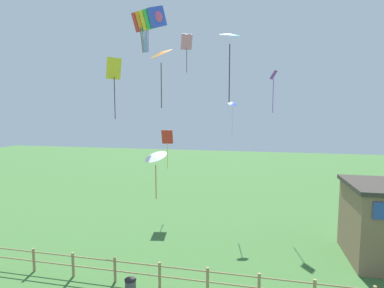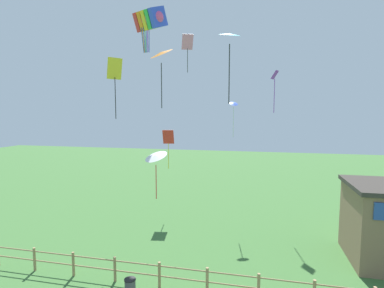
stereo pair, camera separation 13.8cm
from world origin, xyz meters
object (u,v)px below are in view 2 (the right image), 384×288
(kite_pink_diamond, at_px, (187,45))
(kite_orange_delta, at_px, (161,54))
(kite_blue_delta, at_px, (234,107))
(kite_purple_streamer, at_px, (275,84))
(kite_yellow_diamond, at_px, (115,75))
(kite_rainbow_parafoil, at_px, (150,19))
(kite_white_delta, at_px, (156,157))
(kite_cyan_delta, at_px, (230,37))
(kite_red_diamond, at_px, (168,140))

(kite_pink_diamond, bearing_deg, kite_orange_delta, -89.57)
(kite_blue_delta, bearing_deg, kite_purple_streamer, 27.76)
(kite_yellow_diamond, bearing_deg, kite_rainbow_parafoil, 83.74)
(kite_orange_delta, distance_m, kite_white_delta, 5.72)
(kite_rainbow_parafoil, bearing_deg, kite_cyan_delta, -51.09)
(kite_blue_delta, height_order, kite_yellow_diamond, kite_yellow_diamond)
(kite_blue_delta, distance_m, kite_orange_delta, 9.33)
(kite_red_diamond, distance_m, kite_white_delta, 8.67)
(kite_pink_diamond, bearing_deg, kite_white_delta, -92.11)
(kite_rainbow_parafoil, xyz_separation_m, kite_blue_delta, (6.60, 1.11, -6.90))
(kite_rainbow_parafoil, height_order, kite_cyan_delta, kite_rainbow_parafoil)
(kite_rainbow_parafoil, xyz_separation_m, kite_white_delta, (3.00, -7.44, -9.89))
(kite_orange_delta, xyz_separation_m, kite_white_delta, (-0.29, -0.27, -5.71))
(kite_red_diamond, bearing_deg, kite_purple_streamer, 11.63)
(kite_blue_delta, bearing_deg, kite_yellow_diamond, -138.83)
(kite_white_delta, distance_m, kite_cyan_delta, 7.49)
(kite_purple_streamer, xyz_separation_m, kite_orange_delta, (-6.54, -9.99, 0.82))
(kite_pink_diamond, xyz_separation_m, kite_cyan_delta, (4.00, -8.18, -1.57))
(kite_red_diamond, height_order, kite_cyan_delta, kite_cyan_delta)
(kite_blue_delta, height_order, kite_white_delta, kite_blue_delta)
(kite_red_diamond, relative_size, kite_orange_delta, 0.99)
(kite_rainbow_parafoil, distance_m, kite_red_diamond, 9.86)
(kite_blue_delta, distance_m, kite_pink_diamond, 5.97)
(kite_rainbow_parafoil, bearing_deg, kite_pink_diamond, -13.67)
(kite_rainbow_parafoil, bearing_deg, kite_purple_streamer, 15.97)
(kite_blue_delta, distance_m, kite_cyan_delta, 10.54)
(kite_purple_streamer, height_order, kite_cyan_delta, kite_cyan_delta)
(kite_rainbow_parafoil, height_order, kite_orange_delta, kite_rainbow_parafoil)
(kite_orange_delta, bearing_deg, kite_yellow_diamond, 152.37)
(kite_blue_delta, bearing_deg, kite_white_delta, -112.84)
(kite_pink_diamond, distance_m, kite_orange_delta, 6.64)
(kite_pink_diamond, height_order, kite_yellow_diamond, kite_pink_diamond)
(kite_purple_streamer, height_order, kite_blue_delta, kite_purple_streamer)
(kite_purple_streamer, relative_size, kite_red_diamond, 1.03)
(kite_rainbow_parafoil, bearing_deg, kite_yellow_diamond, -96.26)
(kite_blue_delta, height_order, kite_pink_diamond, kite_pink_diamond)
(kite_purple_streamer, distance_m, kite_blue_delta, 4.11)
(kite_purple_streamer, bearing_deg, kite_pink_diamond, -151.33)
(kite_rainbow_parafoil, xyz_separation_m, kite_purple_streamer, (9.83, 2.81, -4.99))
(kite_rainbow_parafoil, relative_size, kite_blue_delta, 1.21)
(kite_red_diamond, distance_m, kite_pink_diamond, 7.91)
(kite_red_diamond, distance_m, kite_yellow_diamond, 8.00)
(kite_pink_diamond, distance_m, kite_yellow_diamond, 6.35)
(kite_white_delta, bearing_deg, kite_pink_diamond, 87.89)
(kite_white_delta, bearing_deg, kite_purple_streamer, 56.34)
(kite_cyan_delta, bearing_deg, kite_pink_diamond, 116.04)
(kite_rainbow_parafoil, bearing_deg, kite_blue_delta, 9.58)
(kite_red_diamond, distance_m, kite_orange_delta, 10.14)
(kite_blue_delta, height_order, kite_cyan_delta, kite_cyan_delta)
(kite_red_diamond, height_order, kite_orange_delta, kite_orange_delta)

